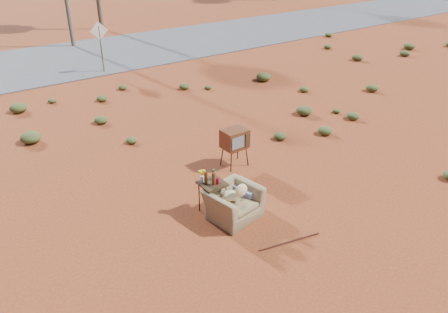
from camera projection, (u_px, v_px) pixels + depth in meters
ground at (247, 210)px, 9.85m from camera, size 140.00×140.00×0.00m
highway at (50, 62)px, 20.61m from camera, size 140.00×7.00×0.04m
armchair at (236, 198)px, 9.50m from camera, size 1.36×1.01×0.95m
tv_unit at (235, 139)px, 11.36m from camera, size 0.65×0.53×1.04m
side_table at (210, 182)px, 9.42m from camera, size 0.54×0.54×1.07m
rusty_bar at (289, 242)px, 8.83m from camera, size 1.37×0.33×0.04m
road_sign at (100, 38)px, 18.55m from camera, size 0.78×0.06×2.19m
scrub_patch at (129, 144)px, 12.52m from camera, size 17.49×8.07×0.33m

